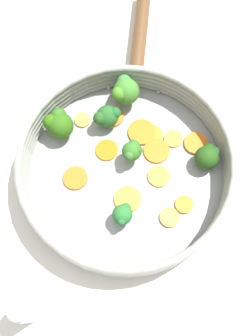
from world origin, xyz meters
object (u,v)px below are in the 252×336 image
object	(u,v)px
carrot_slice_1	(112,117)
broccoli_floret_4	(123,214)
carrot_slice_12	(140,131)
salt_shaker	(24,310)
carrot_slice_6	(157,151)
carrot_slice_9	(151,135)
carrot_slice_11	(107,150)
carrot_slice_10	(159,176)
carrot_slice_5	(184,204)
carrot_slice_2	(128,199)
broccoli_floret_2	(107,117)
carrot_slice_8	(196,143)
carrot_slice_0	(173,139)
skillet	(126,172)
broccoli_floret_0	(59,124)
broccoli_floret_5	(131,151)
carrot_slice_3	(82,120)
carrot_slice_4	(169,217)
broccoli_floret_3	(207,157)
carrot_slice_7	(75,178)
broccoli_floret_1	(125,90)

from	to	relation	value
carrot_slice_1	broccoli_floret_4	bearing A→B (deg)	27.04
carrot_slice_12	salt_shaker	xyz separation A→B (m)	(0.33, -0.05, 0.03)
carrot_slice_6	carrot_slice_9	size ratio (longest dim) A/B	1.14
carrot_slice_11	carrot_slice_10	bearing A→B (deg)	82.77
carrot_slice_5	broccoli_floret_4	xyz separation A→B (m)	(0.06, -0.09, 0.02)
carrot_slice_5	carrot_slice_2	bearing A→B (deg)	-74.55
carrot_slice_2	carrot_slice_1	bearing A→B (deg)	-148.85
carrot_slice_10	broccoli_floret_2	xyz separation A→B (m)	(-0.06, -0.12, 0.02)
carrot_slice_8	carrot_slice_9	bearing A→B (deg)	-80.86
carrot_slice_0	salt_shaker	bearing A→B (deg)	-17.85
carrot_slice_2	skillet	bearing A→B (deg)	-155.94
skillet	carrot_slice_6	bearing A→B (deg)	145.62
carrot_slice_12	broccoli_floret_4	size ratio (longest dim) A/B	1.13
broccoli_floret_0	carrot_slice_12	bearing A→B (deg)	110.92
carrot_slice_0	broccoli_floret_5	world-z (taller)	broccoli_floret_5
carrot_slice_1	carrot_slice_12	xyz separation A→B (m)	(0.01, 0.05, -0.00)
carrot_slice_3	carrot_slice_8	world-z (taller)	carrot_slice_8
carrot_slice_0	carrot_slice_10	world-z (taller)	same
carrot_slice_11	salt_shaker	distance (m)	0.28
carrot_slice_6	broccoli_floret_4	xyz separation A→B (m)	(0.13, -0.01, 0.02)
carrot_slice_9	salt_shaker	distance (m)	0.34
carrot_slice_3	carrot_slice_4	xyz separation A→B (m)	(0.11, 0.20, 0.00)
carrot_slice_1	broccoli_floret_3	size ratio (longest dim) A/B	0.91
carrot_slice_8	carrot_slice_10	xyz separation A→B (m)	(0.08, -0.04, -0.00)
carrot_slice_8	carrot_slice_11	xyz separation A→B (m)	(0.07, -0.14, -0.00)
carrot_slice_3	carrot_slice_2	bearing A→B (deg)	49.90
carrot_slice_0	carrot_slice_11	size ratio (longest dim) A/B	0.83
broccoli_floret_0	carrot_slice_6	bearing A→B (deg)	98.38
carrot_slice_4	carrot_slice_1	bearing A→B (deg)	-131.49
skillet	carrot_slice_7	size ratio (longest dim) A/B	8.22
carrot_slice_8	broccoli_floret_2	bearing A→B (deg)	-83.54
carrot_slice_5	carrot_slice_6	bearing A→B (deg)	-134.79
carrot_slice_1	carrot_slice_10	distance (m)	0.14
carrot_slice_8	carrot_slice_11	distance (m)	0.15
carrot_slice_11	broccoli_floret_3	world-z (taller)	broccoli_floret_3
carrot_slice_9	carrot_slice_0	bearing A→B (deg)	100.51
carrot_slice_3	carrot_slice_9	world-z (taller)	same
skillet	carrot_slice_2	bearing A→B (deg)	24.06
carrot_slice_0	carrot_slice_2	bearing A→B (deg)	-15.15
skillet	carrot_slice_5	distance (m)	0.11
carrot_slice_2	carrot_slice_3	bearing A→B (deg)	-130.10
skillet	broccoli_floret_2	size ratio (longest dim) A/B	7.80
carrot_slice_9	broccoli_floret_1	size ratio (longest dim) A/B	0.68
skillet	carrot_slice_8	bearing A→B (deg)	133.63
broccoli_floret_4	salt_shaker	bearing A→B (deg)	-23.70
carrot_slice_3	carrot_slice_7	distance (m)	0.11
carrot_slice_11	broccoli_floret_2	bearing A→B (deg)	-159.50
carrot_slice_9	carrot_slice_11	world-z (taller)	same
broccoli_floret_1	salt_shaker	distance (m)	0.38
skillet	carrot_slice_9	world-z (taller)	carrot_slice_9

